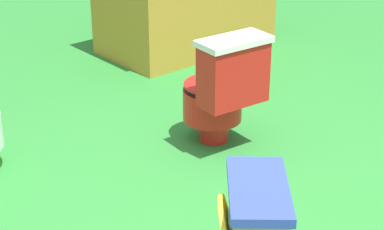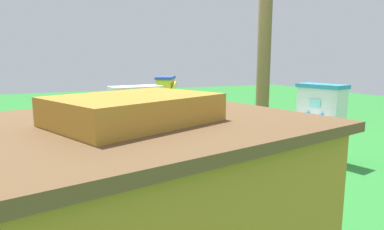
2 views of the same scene
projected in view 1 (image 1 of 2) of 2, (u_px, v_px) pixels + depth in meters
name	position (u px, v px, depth m)	size (l,w,h in m)	color
ground	(228.00, 223.00, 3.49)	(14.00, 14.00, 0.00)	#2D8433
toilet_red	(222.00, 90.00, 4.15)	(0.46, 0.54, 0.73)	red
vendor_table	(186.00, 3.00, 5.83)	(1.61, 1.15, 0.85)	#B7842D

